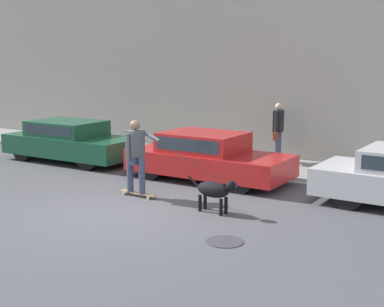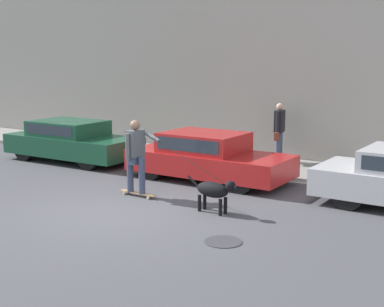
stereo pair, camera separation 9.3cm
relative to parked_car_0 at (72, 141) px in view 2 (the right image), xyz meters
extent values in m
plane|color=#47474C|center=(4.61, -3.31, -0.58)|extent=(36.00, 36.00, 0.00)
cube|color=gray|center=(4.61, 3.48, 2.33)|extent=(32.00, 0.30, 5.84)
cube|color=gray|center=(4.61, 2.14, -0.53)|extent=(30.00, 2.32, 0.10)
cylinder|color=black|center=(1.28, 0.74, -0.25)|extent=(0.66, 0.21, 0.66)
cylinder|color=black|center=(1.30, -0.71, -0.25)|extent=(0.66, 0.21, 0.66)
cylinder|color=black|center=(-1.22, 0.71, -0.25)|extent=(0.66, 0.21, 0.66)
cylinder|color=black|center=(-1.20, -0.73, -0.25)|extent=(0.66, 0.21, 0.66)
cube|color=#194C33|center=(0.04, 0.00, -0.11)|extent=(4.05, 1.73, 0.55)
cube|color=#194C33|center=(-0.12, 0.00, 0.38)|extent=(2.04, 1.53, 0.43)
cube|color=#28333D|center=(-0.11, -0.76, 0.40)|extent=(1.78, 0.03, 0.27)
cylinder|color=black|center=(5.91, 0.71, -0.27)|extent=(0.62, 0.20, 0.62)
cylinder|color=black|center=(5.90, -0.72, -0.27)|extent=(0.62, 0.20, 0.62)
cylinder|color=black|center=(3.42, 0.73, -0.27)|extent=(0.62, 0.20, 0.62)
cylinder|color=black|center=(3.41, -0.70, -0.27)|extent=(0.62, 0.20, 0.62)
cube|color=#B21E1E|center=(4.66, 0.00, -0.14)|extent=(4.03, 1.70, 0.52)
cube|color=#B21E1E|center=(4.50, 0.00, 0.36)|extent=(1.95, 1.52, 0.47)
cube|color=#28333D|center=(4.49, -0.75, 0.38)|extent=(1.70, 0.02, 0.30)
cylinder|color=black|center=(8.32, 0.78, -0.25)|extent=(0.68, 0.21, 0.68)
cylinder|color=black|center=(8.29, -0.72, -0.25)|extent=(0.68, 0.21, 0.68)
cylinder|color=black|center=(6.38, -2.28, -0.42)|extent=(0.07, 0.07, 0.33)
cylinder|color=black|center=(6.37, -2.45, -0.42)|extent=(0.07, 0.07, 0.33)
cylinder|color=black|center=(5.88, -2.23, -0.42)|extent=(0.07, 0.07, 0.33)
cylinder|color=black|center=(5.86, -2.40, -0.42)|extent=(0.07, 0.07, 0.33)
ellipsoid|color=black|center=(6.12, -2.34, -0.13)|extent=(0.75, 0.38, 0.31)
sphere|color=black|center=(6.54, -2.39, 0.01)|extent=(0.20, 0.20, 0.20)
cylinder|color=black|center=(6.63, -2.40, -0.01)|extent=(0.12, 0.10, 0.09)
cylinder|color=black|center=(5.65, -2.29, -0.04)|extent=(0.29, 0.07, 0.22)
cylinder|color=beige|center=(4.48, -2.10, -0.55)|extent=(0.07, 0.03, 0.07)
cylinder|color=beige|center=(4.48, -2.25, -0.55)|extent=(0.07, 0.03, 0.07)
cylinder|color=beige|center=(3.80, -2.07, -0.55)|extent=(0.07, 0.03, 0.07)
cylinder|color=beige|center=(3.79, -2.22, -0.55)|extent=(0.07, 0.03, 0.07)
cube|color=#A88456|center=(4.14, -2.16, -0.51)|extent=(0.96, 0.16, 0.02)
cylinder|color=#38425B|center=(4.26, -2.16, -0.10)|extent=(0.14, 0.14, 0.79)
cylinder|color=#38425B|center=(3.92, -2.15, -0.10)|extent=(0.14, 0.14, 0.79)
cube|color=#38425B|center=(4.09, -2.16, 0.21)|extent=(0.19, 0.33, 0.16)
cube|color=#4C5156|center=(4.09, -2.16, 0.58)|extent=(0.22, 0.42, 0.58)
sphere|color=brown|center=(4.09, -2.16, 0.98)|extent=(0.21, 0.21, 0.21)
cylinder|color=#4C5156|center=(4.08, -2.41, 0.55)|extent=(0.09, 0.09, 0.55)
cylinder|color=#4C5156|center=(4.36, -1.96, 0.74)|extent=(0.56, 0.19, 0.26)
cylinder|color=black|center=(5.58, -2.20, 0.31)|extent=(1.94, 0.39, 0.68)
cylinder|color=#3D4760|center=(5.33, 2.62, -0.07)|extent=(0.16, 0.16, 0.83)
cylinder|color=#3D4760|center=(5.29, 2.80, -0.07)|extent=(0.16, 0.16, 0.83)
cube|color=black|center=(5.31, 2.71, 0.65)|extent=(0.30, 0.47, 0.61)
cylinder|color=black|center=(5.36, 2.44, 0.67)|extent=(0.10, 0.10, 0.58)
cylinder|color=black|center=(5.26, 2.97, 0.67)|extent=(0.10, 0.10, 0.58)
sphere|color=tan|center=(5.31, 2.71, 1.06)|extent=(0.20, 0.20, 0.20)
cube|color=brown|center=(5.36, 2.44, 0.27)|extent=(0.15, 0.30, 0.23)
cylinder|color=#38383D|center=(7.14, -3.71, -0.58)|extent=(0.62, 0.62, 0.01)
camera|label=1|loc=(11.14, -11.08, 2.40)|focal=50.00mm
camera|label=2|loc=(11.22, -11.03, 2.40)|focal=50.00mm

